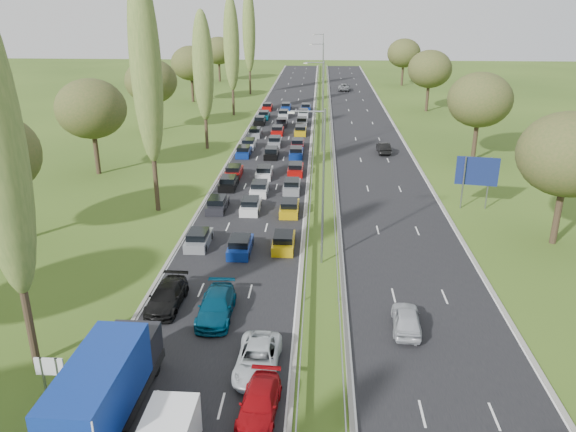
# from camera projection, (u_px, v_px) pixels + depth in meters

# --- Properties ---
(ground) EXTENTS (260.00, 260.00, 0.00)m
(ground) POSITION_uv_depth(u_px,v_px,m) (322.00, 148.00, 78.33)
(ground) COLOR #324A17
(ground) RESTS_ON ground
(near_carriageway) EXTENTS (10.50, 215.00, 0.04)m
(near_carriageway) POSITION_uv_depth(u_px,v_px,m) (275.00, 143.00, 81.03)
(near_carriageway) COLOR black
(near_carriageway) RESTS_ON ground
(far_carriageway) EXTENTS (10.50, 215.00, 0.04)m
(far_carriageway) POSITION_uv_depth(u_px,v_px,m) (369.00, 145.00, 80.30)
(far_carriageway) COLOR black
(far_carriageway) RESTS_ON ground
(central_reservation) EXTENTS (2.36, 215.00, 0.32)m
(central_reservation) POSITION_uv_depth(u_px,v_px,m) (322.00, 140.00, 80.47)
(central_reservation) COLOR gray
(central_reservation) RESTS_ON ground
(lamp_columns) EXTENTS (0.18, 140.18, 12.00)m
(lamp_columns) POSITION_uv_depth(u_px,v_px,m) (323.00, 108.00, 74.33)
(lamp_columns) COLOR gray
(lamp_columns) RESTS_ON ground
(poplar_row) EXTENTS (2.80, 127.80, 22.44)m
(poplar_row) POSITION_uv_depth(u_px,v_px,m) (183.00, 65.00, 63.75)
(poplar_row) COLOR #2D2116
(poplar_row) RESTS_ON ground
(woodland_left) EXTENTS (8.00, 166.00, 11.10)m
(woodland_left) POSITION_uv_depth(u_px,v_px,m) (79.00, 114.00, 60.82)
(woodland_left) COLOR #2D2116
(woodland_left) RESTS_ON ground
(woodland_right) EXTENTS (8.00, 153.00, 11.10)m
(woodland_right) POSITION_uv_depth(u_px,v_px,m) (500.00, 112.00, 62.10)
(woodland_right) COLOR #2D2116
(woodland_right) RESTS_ON ground
(traffic_queue_fill) EXTENTS (9.06, 69.37, 0.80)m
(traffic_queue_fill) POSITION_uv_depth(u_px,v_px,m) (273.00, 149.00, 76.36)
(traffic_queue_fill) COLOR slate
(traffic_queue_fill) RESTS_ON ground
(near_car_2) EXTENTS (2.36, 4.83, 1.32)m
(near_car_2) POSITION_uv_depth(u_px,v_px,m) (127.00, 375.00, 29.45)
(near_car_2) COLOR white
(near_car_2) RESTS_ON near_carriageway
(near_car_3) EXTENTS (2.19, 5.09, 1.46)m
(near_car_3) POSITION_uv_depth(u_px,v_px,m) (167.00, 296.00, 37.23)
(near_car_3) COLOR black
(near_car_3) RESTS_ON near_carriageway
(near_car_7) EXTENTS (2.23, 5.33, 1.54)m
(near_car_7) POSITION_uv_depth(u_px,v_px,m) (216.00, 306.00, 35.97)
(near_car_7) COLOR #053954
(near_car_7) RESTS_ON near_carriageway
(near_car_10) EXTENTS (2.43, 5.09, 1.40)m
(near_car_10) POSITION_uv_depth(u_px,v_px,m) (258.00, 359.00, 30.74)
(near_car_10) COLOR silver
(near_car_10) RESTS_ON near_carriageway
(near_car_11) EXTENTS (2.13, 4.61, 1.31)m
(near_car_11) POSITION_uv_depth(u_px,v_px,m) (259.00, 403.00, 27.41)
(near_car_11) COLOR #97090E
(near_car_11) RESTS_ON near_carriageway
(far_car_0) EXTENTS (1.99, 4.34, 1.44)m
(far_car_0) POSITION_uv_depth(u_px,v_px,m) (406.00, 319.00, 34.58)
(far_car_0) COLOR #ADB1B7
(far_car_0) RESTS_ON far_carriageway
(far_car_1) EXTENTS (1.64, 4.38, 1.43)m
(far_car_1) POSITION_uv_depth(u_px,v_px,m) (384.00, 148.00, 75.49)
(far_car_1) COLOR black
(far_car_1) RESTS_ON far_carriageway
(far_car_2) EXTENTS (2.84, 5.73, 1.56)m
(far_car_2) POSITION_uv_depth(u_px,v_px,m) (344.00, 87.00, 129.89)
(far_car_2) COLOR slate
(far_car_2) RESTS_ON far_carriageway
(blue_lorry) EXTENTS (2.61, 9.39, 3.96)m
(blue_lorry) POSITION_uv_depth(u_px,v_px,m) (107.00, 386.00, 26.46)
(blue_lorry) COLOR black
(blue_lorry) RESTS_ON near_carriageway
(info_sign) EXTENTS (1.50, 0.16, 2.10)m
(info_sign) POSITION_uv_depth(u_px,v_px,m) (50.00, 370.00, 28.73)
(info_sign) COLOR gray
(info_sign) RESTS_ON ground
(direction_sign) EXTENTS (3.95, 0.81, 5.20)m
(direction_sign) POSITION_uv_depth(u_px,v_px,m) (477.00, 174.00, 54.14)
(direction_sign) COLOR gray
(direction_sign) RESTS_ON ground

